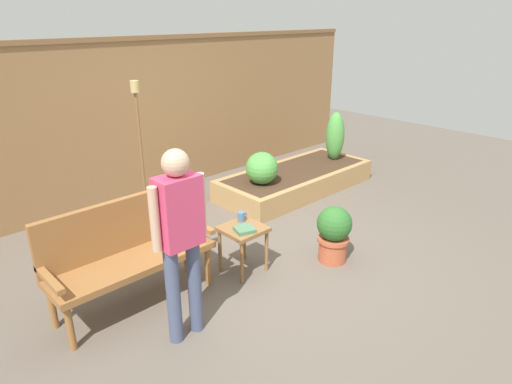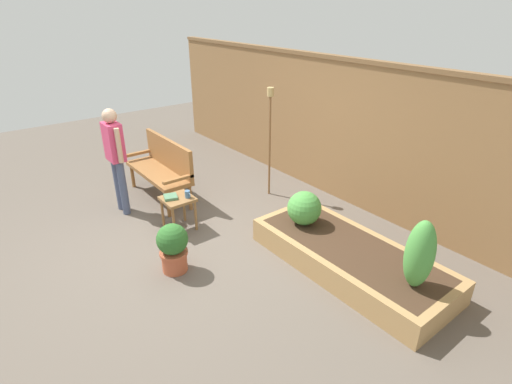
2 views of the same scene
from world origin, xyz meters
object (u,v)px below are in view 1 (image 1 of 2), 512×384
Objects in this scene: garden_bench at (126,246)px; cup_on_table at (242,216)px; side_table at (243,235)px; potted_boxwood at (334,232)px; book_on_table at (245,229)px; person_by_bench at (180,231)px; shrub_near_bench at (262,168)px; tiki_torch at (139,129)px; shrub_far_corner at (335,136)px.

garden_bench is 12.80× the size of cup_on_table.
garden_bench is 1.17m from cup_on_table.
cup_on_table is (1.15, -0.21, -0.01)m from garden_bench.
garden_bench is 3.00× the size of side_table.
side_table is 0.95m from potted_boxwood.
book_on_table is at bearing 153.66° from potted_boxwood.
person_by_bench is (-1.07, -0.53, 0.40)m from cup_on_table.
shrub_near_bench is 2.78m from person_by_bench.
cup_on_table is at bearing 26.28° from person_by_bench.
garden_bench is at bearing 163.41° from side_table.
tiki_torch is (-1.41, 0.60, 0.66)m from shrub_near_bench.
shrub_near_bench reaches higher than cup_on_table.
potted_boxwood is at bearing -107.59° from shrub_near_bench.
side_table is at bearing 77.49° from book_on_table.
shrub_far_corner reaches higher than shrub_near_bench.
shrub_near_bench is 0.25× the size of tiki_torch.
cup_on_table is 0.19× the size of potted_boxwood.
garden_bench reaches higher than shrub_near_bench.
person_by_bench is (-3.86, -1.50, 0.26)m from shrub_far_corner.
garden_bench reaches higher than book_on_table.
cup_on_table reaches higher than side_table.
tiki_torch is at bearing 67.12° from person_by_bench.
shrub_far_corner is at bearing 37.47° from potted_boxwood.
person_by_bench reaches higher than shrub_near_bench.
book_on_table is 0.10× the size of tiki_torch.
garden_bench is 1.13m from side_table.
potted_boxwood is at bearing -142.53° from shrub_far_corner.
shrub_far_corner is (2.79, 0.97, 0.14)m from cup_on_table.
book_on_table is at bearing -124.24° from cup_on_table.
shrub_far_corner reaches higher than side_table.
cup_on_table is at bearing -141.59° from shrub_near_bench.
shrub_far_corner is (3.95, 0.77, 0.12)m from garden_bench.
shrub_far_corner is 3.08m from tiki_torch.
person_by_bench is at bearing -83.48° from garden_bench.
potted_boxwood is 1.67m from shrub_near_bench.
cup_on_table is 1.26m from person_by_bench.
side_table is at bearing 148.30° from potted_boxwood.
shrub_far_corner reaches higher than potted_boxwood.
potted_boxwood is (0.72, -0.61, -0.20)m from cup_on_table.
person_by_bench is at bearing -157.20° from side_table.
book_on_table is (-0.05, -0.08, 0.10)m from side_table.
tiki_torch is at bearing 112.55° from potted_boxwood.
person_by_bench is at bearing 177.31° from potted_boxwood.
book_on_table reaches higher than side_table.
person_by_bench is at bearing -158.76° from shrub_far_corner.
shrub_far_corner is (1.57, 0.00, 0.15)m from shrub_near_bench.
cup_on_table is 0.07× the size of person_by_bench.
garden_bench is 0.83m from person_by_bench.
garden_bench is 2.06m from potted_boxwood.
shrub_far_corner is at bearing 0.00° from shrub_near_bench.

